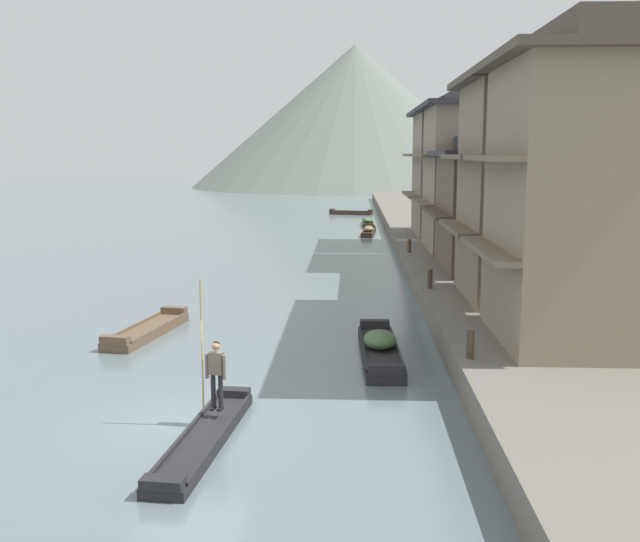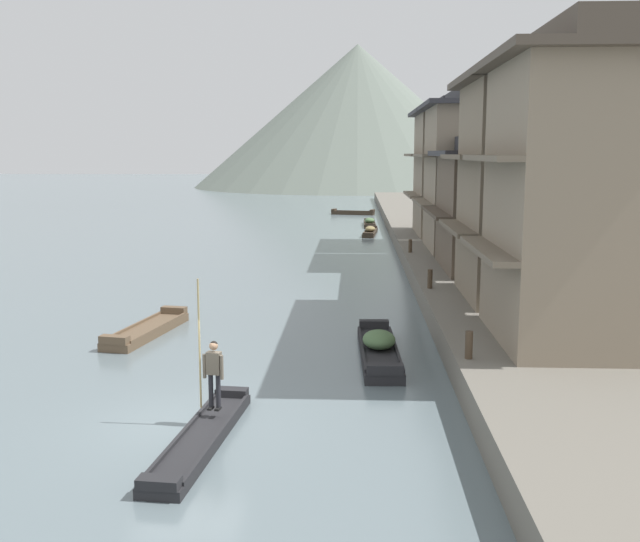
# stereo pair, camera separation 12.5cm
# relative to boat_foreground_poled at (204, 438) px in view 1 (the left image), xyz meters

# --- Properties ---
(ground_plane) EXTENTS (400.00, 400.00, 0.00)m
(ground_plane) POSITION_rel_boat_foreground_poled_xyz_m (-0.61, 1.28, -0.13)
(ground_plane) COLOR slate
(riverbank_right) EXTENTS (18.00, 110.00, 0.87)m
(riverbank_right) POSITION_rel_boat_foreground_poled_xyz_m (14.94, 31.28, 0.30)
(riverbank_right) COLOR #6B665B
(riverbank_right) RESTS_ON ground
(boat_foreground_poled) EXTENTS (1.38, 5.56, 0.40)m
(boat_foreground_poled) POSITION_rel_boat_foreground_poled_xyz_m (0.00, 0.00, 0.00)
(boat_foreground_poled) COLOR #232326
(boat_foreground_poled) RESTS_ON ground
(boatman_person) EXTENTS (0.57, 0.30, 3.04)m
(boatman_person) POSITION_rel_boat_foreground_poled_xyz_m (0.08, 1.07, 1.28)
(boatman_person) COLOR black
(boatman_person) RESTS_ON boat_foreground_poled
(boat_moored_nearest) EXTENTS (1.33, 5.59, 0.64)m
(boat_moored_nearest) POSITION_rel_boat_foreground_poled_xyz_m (4.47, 41.60, 0.07)
(boat_moored_nearest) COLOR #33281E
(boat_moored_nearest) RESTS_ON ground
(boat_moored_second) EXTENTS (4.47, 2.04, 0.54)m
(boat_moored_second) POSITION_rel_boat_foreground_poled_xyz_m (3.08, 59.96, 0.05)
(boat_moored_second) COLOR #33281E
(boat_moored_second) RESTS_ON ground
(boat_moored_third) EXTENTS (0.96, 5.44, 0.69)m
(boat_moored_third) POSITION_rel_boat_foreground_poled_xyz_m (4.55, 48.30, 0.09)
(boat_moored_third) COLOR #33281E
(boat_moored_third) RESTS_ON ground
(boat_moored_far) EXTENTS (1.29, 5.68, 0.85)m
(boat_moored_far) POSITION_rel_boat_foreground_poled_xyz_m (4.04, 6.96, 0.15)
(boat_moored_far) COLOR #232326
(boat_moored_far) RESTS_ON ground
(boat_midriver_drifting) EXTENTS (1.87, 4.97, 0.53)m
(boat_midriver_drifting) POSITION_rel_boat_foreground_poled_xyz_m (-3.86, 9.45, 0.04)
(boat_midriver_drifting) COLOR brown
(boat_midriver_drifting) RESTS_ON ground
(house_waterfront_nearest) EXTENTS (5.72, 6.65, 8.74)m
(house_waterfront_nearest) POSITION_rel_boat_foreground_poled_xyz_m (9.66, 6.05, 5.04)
(house_waterfront_nearest) COLOR gray
(house_waterfront_nearest) RESTS_ON riverbank_right
(house_waterfront_second) EXTENTS (5.39, 6.43, 8.74)m
(house_waterfront_second) POSITION_rel_boat_foreground_poled_xyz_m (9.50, 12.33, 5.05)
(house_waterfront_second) COLOR #7F705B
(house_waterfront_second) RESTS_ON riverbank_right
(house_waterfront_tall) EXTENTS (5.60, 7.38, 6.14)m
(house_waterfront_tall) POSITION_rel_boat_foreground_poled_xyz_m (9.61, 19.32, 3.74)
(house_waterfront_tall) COLOR brown
(house_waterfront_tall) RESTS_ON riverbank_right
(house_waterfront_narrow) EXTENTS (7.11, 7.44, 8.74)m
(house_waterfront_narrow) POSITION_rel_boat_foreground_poled_xyz_m (10.35, 26.45, 5.03)
(house_waterfront_narrow) COLOR gray
(house_waterfront_narrow) RESTS_ON riverbank_right
(house_waterfront_far) EXTENTS (6.80, 7.58, 8.74)m
(house_waterfront_far) POSITION_rel_boat_foreground_poled_xyz_m (10.20, 34.23, 5.03)
(house_waterfront_far) COLOR gray
(house_waterfront_far) RESTS_ON riverbank_right
(mooring_post_dock_near) EXTENTS (0.20, 0.20, 0.74)m
(mooring_post_dock_near) POSITION_rel_boat_foreground_poled_xyz_m (6.29, 3.93, 1.11)
(mooring_post_dock_near) COLOR #473828
(mooring_post_dock_near) RESTS_ON riverbank_right
(mooring_post_dock_mid) EXTENTS (0.20, 0.20, 0.76)m
(mooring_post_dock_mid) POSITION_rel_boat_foreground_poled_xyz_m (6.29, 14.10, 1.12)
(mooring_post_dock_mid) COLOR #473828
(mooring_post_dock_mid) RESTS_ON riverbank_right
(mooring_post_dock_far) EXTENTS (0.20, 0.20, 0.72)m
(mooring_post_dock_far) POSITION_rel_boat_foreground_poled_xyz_m (6.29, 24.77, 1.10)
(mooring_post_dock_far) COLOR #473828
(mooring_post_dock_far) RESTS_ON riverbank_right
(hill_far_west) EXTENTS (59.63, 59.63, 25.62)m
(hill_far_west) POSITION_rel_boat_foreground_poled_xyz_m (3.59, 122.56, 12.68)
(hill_far_west) COLOR slate
(hill_far_west) RESTS_ON ground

